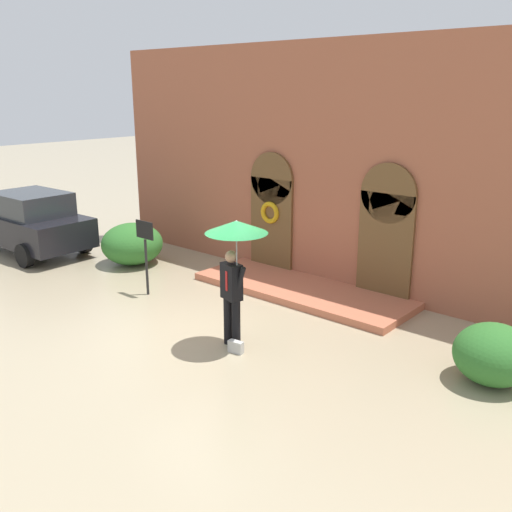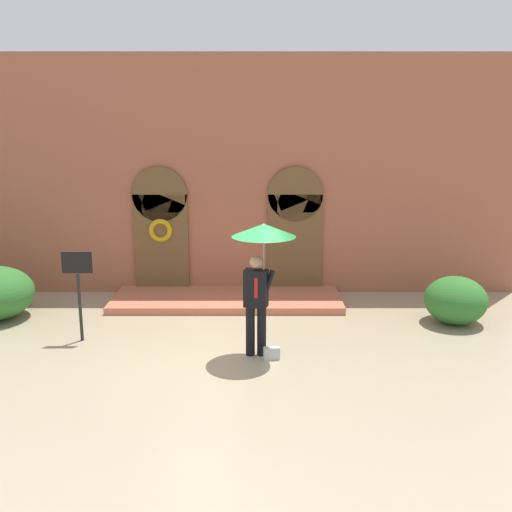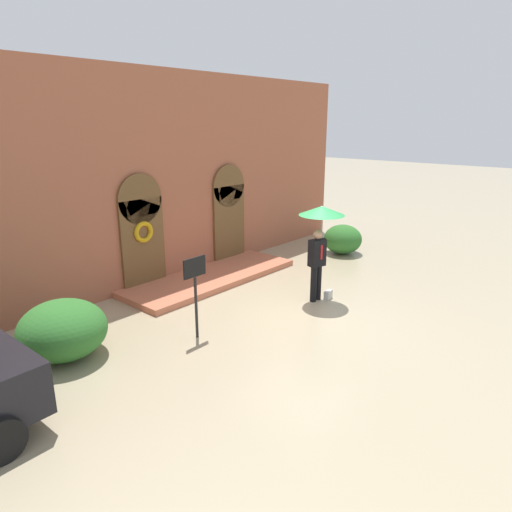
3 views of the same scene
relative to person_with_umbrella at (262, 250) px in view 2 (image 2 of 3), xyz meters
name	(u,v)px [view 2 (image 2 of 3)]	position (x,y,z in m)	size (l,w,h in m)	color
ground_plane	(218,355)	(-0.77, -0.01, -1.91)	(80.00, 80.00, 0.00)	tan
building_facade	(228,182)	(-0.77, 4.15, 0.77)	(14.00, 2.30, 5.60)	#9E563D
person_with_umbrella	(262,250)	(0.00, 0.00, 0.00)	(1.10, 1.10, 2.36)	black
handbag	(272,353)	(0.18, -0.20, -1.80)	(0.28, 0.12, 0.22)	#B7B7B2
sign_post	(78,281)	(-3.40, 0.70, -0.75)	(0.56, 0.06, 1.72)	black
shrub_right	(456,300)	(4.00, 1.69, -1.42)	(1.26, 1.26, 0.98)	#2D6B28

